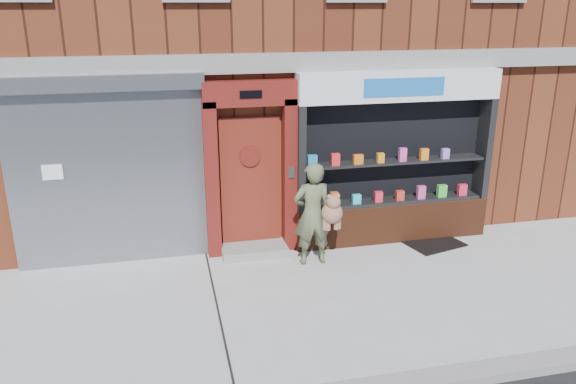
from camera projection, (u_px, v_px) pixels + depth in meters
name	position (u px, v px, depth m)	size (l,w,h in m)	color
ground	(325.00, 298.00, 8.10)	(80.00, 80.00, 0.00)	#9E9E99
building	(252.00, 6.00, 12.37)	(12.00, 8.16, 8.00)	#532212
shutter_bay	(107.00, 161.00, 8.70)	(3.10, 0.30, 3.04)	gray
red_door_bay	(251.00, 169.00, 9.20)	(1.52, 0.58, 2.90)	#53120E
pharmacy_bay	(394.00, 166.00, 9.71)	(3.50, 0.41, 3.00)	#5B2A15
woman	(315.00, 214.00, 8.93)	(0.76, 0.53, 1.70)	#586140
doormat	(434.00, 244.00, 9.90)	(0.95, 0.66, 0.02)	black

